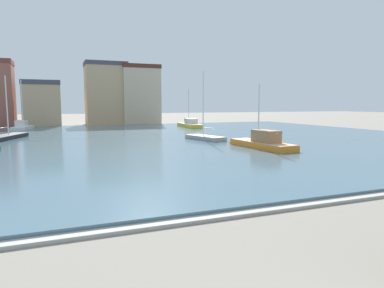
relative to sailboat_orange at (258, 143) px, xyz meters
The scene contains 10 objects.
harbor_water 17.68m from the sailboat_orange, 137.32° to the left, with size 80.99×54.05×0.25m, color #476675.
quay_edge_coping 20.08m from the sailboat_orange, 130.35° to the right, with size 80.99×0.50×0.12m, color #ADA89E.
sailboat_orange is the anchor object (origin of this frame).
sailboat_white 38.83m from the sailboat_orange, 123.45° to the left, with size 3.13×6.63×7.76m.
sailboat_black 27.50m from the sailboat_orange, 141.78° to the left, with size 4.32×8.50×7.20m.
sailboat_yellow 28.63m from the sailboat_orange, 81.42° to the left, with size 2.75×9.58×6.57m.
sailboat_grey 8.37m from the sailboat_orange, 103.37° to the left, with size 3.02×6.10×7.58m.
townhouse_end_terrace 45.80m from the sailboat_orange, 114.43° to the left, with size 6.39×7.08×8.22m.
townhouse_narrow_midrow 45.28m from the sailboat_orange, 99.21° to the left, with size 7.96×6.27×12.28m.
townhouse_corner_house 44.96m from the sailboat_orange, 90.64° to the left, with size 7.67×7.70×11.94m.
Camera 1 is at (-3.74, -2.51, 4.08)m, focal length 32.09 mm.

